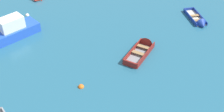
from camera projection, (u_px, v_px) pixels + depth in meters
motor_launch_blue_foreground_center at (2, 35)px, 26.20m from camera, size 6.38×5.22×2.28m
rowboat_deep_blue_distant_center at (199, 22)px, 28.98m from camera, size 1.36×3.80×1.05m
rowboat_maroon_back_row_right at (144, 47)px, 25.46m from camera, size 3.44×3.98×1.21m
mooring_buoy_near_foreground at (27, 15)px, 30.34m from camera, size 0.40×0.40×0.40m
mooring_buoy_between_boats_left at (81, 87)px, 21.79m from camera, size 0.44×0.44×0.44m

